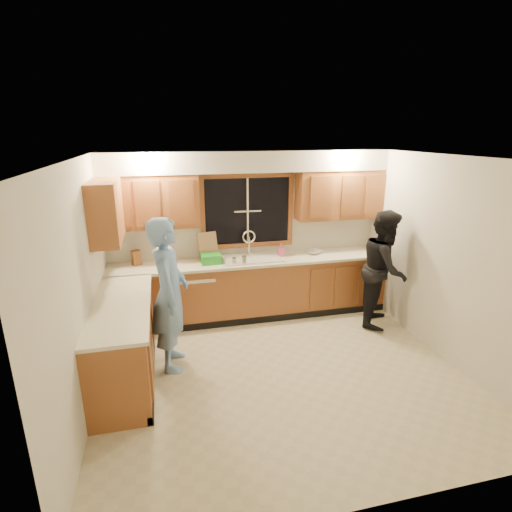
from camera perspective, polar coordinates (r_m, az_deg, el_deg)
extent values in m
plane|color=beige|center=(5.00, 3.71, -16.14)|extent=(4.20, 4.20, 0.00)
plane|color=white|center=(4.18, 4.39, 13.79)|extent=(4.20, 4.20, 0.00)
plane|color=silver|center=(6.20, -1.22, 3.26)|extent=(4.20, 0.00, 4.20)
plane|color=silver|center=(4.33, -23.64, -4.52)|extent=(0.00, 3.80, 3.80)
plane|color=silver|center=(5.43, 25.70, -0.54)|extent=(0.00, 3.80, 3.80)
cube|color=#9B592D|center=(6.17, -0.57, -4.72)|extent=(4.20, 0.60, 0.88)
cube|color=#9B592D|center=(4.93, -18.34, -11.61)|extent=(0.60, 1.90, 0.88)
cube|color=#F4EDCD|center=(6.00, -0.56, -0.69)|extent=(4.20, 0.63, 0.04)
cube|color=#F4EDCD|center=(4.74, -18.69, -6.70)|extent=(0.63, 1.90, 0.04)
cube|color=#9B592D|center=(5.79, -14.93, 7.50)|extent=(1.35, 0.33, 0.75)
cube|color=#9B592D|center=(6.38, 11.82, 8.58)|extent=(1.35, 0.33, 0.75)
cube|color=#9B592D|center=(5.22, -20.65, 5.96)|extent=(0.33, 0.90, 0.75)
cube|color=silver|center=(5.86, -0.91, 13.35)|extent=(4.20, 0.35, 0.30)
cube|color=black|center=(6.12, -1.23, 6.43)|extent=(1.30, 0.01, 1.00)
cube|color=#9B592D|center=(6.03, -1.24, 11.42)|extent=(1.44, 0.03, 0.07)
cube|color=#9B592D|center=(6.23, -1.18, 1.58)|extent=(1.44, 0.03, 0.07)
cube|color=#9B592D|center=(6.00, -7.64, 6.08)|extent=(0.07, 0.03, 1.00)
cube|color=#9B592D|center=(6.29, 4.95, 6.67)|extent=(0.07, 0.03, 1.00)
cube|color=white|center=(6.00, -0.59, -0.38)|extent=(0.86, 0.52, 0.03)
cube|color=white|center=(5.99, -2.54, -1.34)|extent=(0.38, 0.42, 0.18)
cube|color=white|center=(6.08, 1.34, -1.04)|extent=(0.38, 0.42, 0.18)
cylinder|color=silver|center=(6.15, -1.01, 1.51)|extent=(0.04, 0.04, 0.28)
torus|color=silver|center=(6.11, -1.02, 2.77)|extent=(0.21, 0.03, 0.21)
cube|color=white|center=(6.05, -8.46, -5.66)|extent=(0.60, 0.56, 0.82)
cube|color=white|center=(4.44, -18.90, -14.99)|extent=(0.58, 0.75, 0.90)
imported|color=#739ED9|center=(4.81, -12.26, -5.40)|extent=(0.50, 0.71, 1.86)
imported|color=black|center=(6.09, 17.88, -1.71)|extent=(1.01, 1.05, 1.71)
cube|color=brown|center=(5.98, -16.74, -0.24)|extent=(0.15, 0.14, 0.21)
cube|color=tan|center=(6.06, -6.88, 1.53)|extent=(0.32, 0.18, 0.39)
cube|color=green|center=(5.86, -6.47, -0.34)|extent=(0.29, 0.28, 0.13)
imported|color=#E2568E|center=(6.14, 3.61, 0.87)|extent=(0.10, 0.10, 0.20)
imported|color=silver|center=(6.34, 8.27, 0.57)|extent=(0.29, 0.29, 0.05)
cylinder|color=#C5B897|center=(5.74, -3.14, -0.77)|extent=(0.07, 0.07, 0.11)
cylinder|color=#C5B897|center=(5.74, -1.69, -0.65)|extent=(0.09, 0.09, 0.13)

